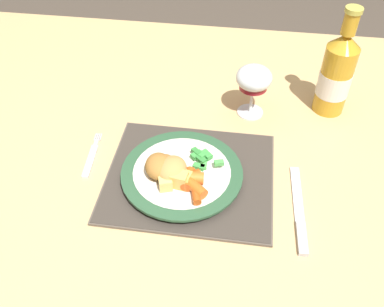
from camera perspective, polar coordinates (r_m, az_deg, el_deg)
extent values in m
plane|color=#4C4238|center=(1.56, -1.50, -18.45)|extent=(6.00, 6.00, 0.00)
cube|color=tan|center=(0.98, -2.27, 1.43)|extent=(1.55, 1.06, 0.04)
cube|color=tan|center=(1.79, -22.57, 5.00)|extent=(0.06, 0.06, 0.70)
cube|color=brown|center=(0.87, -0.28, -3.09)|extent=(0.34, 0.29, 0.01)
cube|color=#3C352E|center=(0.87, -0.28, -2.94)|extent=(0.33, 0.29, 0.00)
cylinder|color=silver|center=(0.86, -1.34, -2.95)|extent=(0.20, 0.20, 0.01)
cylinder|color=#2D5638|center=(0.86, -1.35, -2.54)|extent=(0.24, 0.24, 0.01)
cylinder|color=silver|center=(0.85, -1.35, -2.38)|extent=(0.20, 0.20, 0.00)
ellipsoid|color=#B77F3D|center=(0.84, -4.49, -1.90)|extent=(0.07, 0.07, 0.03)
ellipsoid|color=tan|center=(0.83, -2.72, -2.13)|extent=(0.07, 0.08, 0.04)
ellipsoid|color=#A87033|center=(0.84, -4.21, -1.64)|extent=(0.07, 0.07, 0.04)
ellipsoid|color=#A87033|center=(0.84, -4.48, -1.69)|extent=(0.07, 0.08, 0.04)
cube|color=#4CA84C|center=(0.86, 1.58, -1.50)|extent=(0.01, 0.02, 0.01)
cube|color=green|center=(0.88, 1.96, -0.15)|extent=(0.03, 0.03, 0.01)
cube|color=#338438|center=(0.88, 0.56, 0.23)|extent=(0.02, 0.02, 0.01)
cube|color=#4CA84C|center=(0.85, 3.61, -1.25)|extent=(0.02, 0.02, 0.01)
cube|color=green|center=(0.86, 0.92, -1.77)|extent=(0.02, 0.02, 0.01)
cube|color=#338438|center=(0.87, 1.22, -0.79)|extent=(0.03, 0.02, 0.01)
cube|color=green|center=(0.87, 1.11, -0.20)|extent=(0.02, 0.02, 0.01)
cube|color=green|center=(0.87, 0.65, -0.18)|extent=(0.03, 0.03, 0.01)
cylinder|color=#CC5119|center=(0.80, 0.53, -5.40)|extent=(0.03, 0.05, 0.02)
cylinder|color=#CC5119|center=(0.82, -0.50, -3.42)|extent=(0.02, 0.05, 0.02)
cylinder|color=orange|center=(0.81, 0.54, -4.63)|extent=(0.05, 0.05, 0.02)
cylinder|color=orange|center=(0.83, 0.44, -3.28)|extent=(0.03, 0.03, 0.02)
cylinder|color=#CC5119|center=(0.83, -0.18, -3.21)|extent=(0.05, 0.04, 0.02)
cube|color=silver|center=(0.93, -13.40, -1.00)|extent=(0.02, 0.10, 0.01)
cube|color=silver|center=(0.97, -12.66, 1.35)|extent=(0.01, 0.02, 0.01)
cube|color=silver|center=(0.98, -12.07, 2.12)|extent=(0.00, 0.02, 0.00)
cube|color=silver|center=(0.98, -12.29, 2.13)|extent=(0.00, 0.02, 0.00)
cube|color=silver|center=(0.98, -12.52, 2.14)|extent=(0.00, 0.02, 0.00)
cube|color=silver|center=(0.99, -12.74, 2.15)|extent=(0.00, 0.02, 0.00)
cube|color=silver|center=(0.87, 13.83, -5.26)|extent=(0.02, 0.14, 0.00)
cube|color=#B2B2B7|center=(0.80, 14.44, -10.89)|extent=(0.02, 0.07, 0.01)
cylinder|color=silver|center=(1.04, 7.73, 5.49)|extent=(0.06, 0.06, 0.00)
cylinder|color=silver|center=(1.02, 7.93, 7.10)|extent=(0.01, 0.01, 0.07)
ellipsoid|color=silver|center=(0.98, 8.28, 9.98)|extent=(0.08, 0.08, 0.06)
cylinder|color=maroon|center=(0.99, 8.18, 9.17)|extent=(0.06, 0.06, 0.02)
cylinder|color=gold|center=(1.05, 18.49, 9.29)|extent=(0.07, 0.07, 0.17)
cone|color=gold|center=(1.00, 19.79, 13.94)|extent=(0.07, 0.07, 0.03)
cylinder|color=gold|center=(0.98, 20.37, 15.96)|extent=(0.03, 0.03, 0.05)
cylinder|color=#BFB74C|center=(0.97, 20.81, 17.46)|extent=(0.04, 0.04, 0.01)
cylinder|color=white|center=(1.05, 18.39, 8.92)|extent=(0.07, 0.07, 0.06)
cube|color=#DBB256|center=(0.82, -1.70, -3.50)|extent=(0.03, 0.03, 0.03)
cube|color=gold|center=(0.82, -1.11, -3.80)|extent=(0.02, 0.02, 0.02)
cube|color=#DBB256|center=(0.82, -0.87, -3.33)|extent=(0.03, 0.03, 0.02)
cube|color=#E5BC66|center=(0.82, -3.55, -4.07)|extent=(0.03, 0.03, 0.02)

